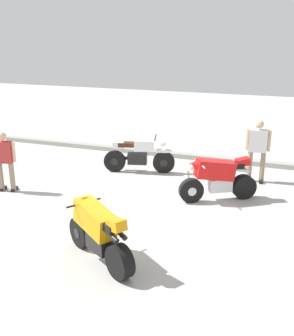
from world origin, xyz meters
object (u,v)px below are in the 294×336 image
at_px(motorcycle_orange_sportbike, 98,231).
at_px(motorcycle_red_sportbike, 218,177).
at_px(person_in_white_shirt, 258,147).
at_px(motorcycle_silver_cruiser, 139,155).
at_px(person_in_red_shirt, 4,159).

bearing_deg(motorcycle_orange_sportbike, motorcycle_red_sportbike, -79.88).
distance_m(motorcycle_orange_sportbike, person_in_white_shirt, 5.70).
height_order(motorcycle_red_sportbike, motorcycle_orange_sportbike, same).
height_order(motorcycle_red_sportbike, motorcycle_silver_cruiser, motorcycle_red_sportbike).
bearing_deg(person_in_red_shirt, person_in_white_shirt, -77.28).
bearing_deg(motorcycle_silver_cruiser, person_in_red_shirt, -150.92).
bearing_deg(motorcycle_red_sportbike, person_in_white_shirt, -144.64).
bearing_deg(motorcycle_orange_sportbike, person_in_red_shirt, 1.25).
xyz_separation_m(motorcycle_orange_sportbike, person_in_red_shirt, (-3.76, 2.30, 0.29)).
xyz_separation_m(motorcycle_red_sportbike, motorcycle_orange_sportbike, (-1.47, -3.55, 0.00)).
height_order(motorcycle_red_sportbike, person_in_white_shirt, person_in_white_shirt).
bearing_deg(person_in_white_shirt, motorcycle_red_sportbike, -27.76).
relative_size(motorcycle_orange_sportbike, person_in_white_shirt, 1.01).
xyz_separation_m(motorcycle_silver_cruiser, person_in_white_shirt, (3.32, 0.33, 0.47)).
height_order(motorcycle_orange_sportbike, person_in_white_shirt, person_in_white_shirt).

